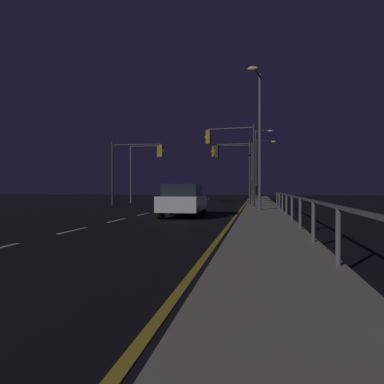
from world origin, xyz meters
TOP-DOWN VIEW (x-y plane):
  - ground_plane at (0.00, 17.50)m, footprint 112.00×112.00m
  - sidewalk_right at (6.23, 17.50)m, footprint 2.23×77.00m
  - lane_markings_center at (0.00, 21.00)m, footprint 0.14×50.00m
  - lane_edge_line at (4.87, 22.50)m, footprint 0.14×53.00m
  - car at (2.40, 15.50)m, footprint 1.93×4.44m
  - traffic_light_far_center at (4.10, 27.41)m, footprint 2.90×0.65m
  - traffic_light_far_right at (-4.14, 31.04)m, footprint 2.98×0.35m
  - traffic_light_near_left at (3.80, 33.20)m, footprint 3.85×0.34m
  - traffic_light_overhead_east at (-3.73, 27.24)m, footprint 4.39×0.35m
  - traffic_light_far_left at (4.25, 23.78)m, footprint 3.46×0.74m
  - street_lamp_median at (5.98, 19.26)m, footprint 0.75×2.16m
  - street_lamp_mid_block at (6.17, 41.10)m, footprint 2.27×0.87m
  - street_lamp_across_street at (6.00, 41.98)m, footprint 1.99×1.07m
  - barrier_fence at (7.20, 10.75)m, footprint 0.09×25.59m

SIDE VIEW (x-z plane):
  - ground_plane at x=0.00m, z-range 0.00..0.00m
  - lane_edge_line at x=4.87m, z-range 0.00..0.01m
  - lane_markings_center at x=0.00m, z-range 0.00..0.01m
  - sidewalk_right at x=6.23m, z-range 0.00..0.14m
  - car at x=2.40m, z-range 0.04..1.61m
  - barrier_fence at x=7.20m, z-range 0.38..1.36m
  - traffic_light_far_center at x=4.10m, z-range 1.09..5.95m
  - traffic_light_overhead_east at x=-3.73m, z-range 1.07..6.15m
  - traffic_light_far_right at x=-4.14m, z-range 1.04..6.41m
  - traffic_light_near_left at x=3.80m, z-range 1.23..6.61m
  - traffic_light_far_left at x=4.25m, z-range 1.24..6.78m
  - street_lamp_mid_block at x=6.17m, z-range 0.89..7.50m
  - street_lamp_median at x=5.98m, z-range 0.91..8.61m
  - street_lamp_across_street at x=6.00m, z-range 0.91..8.70m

